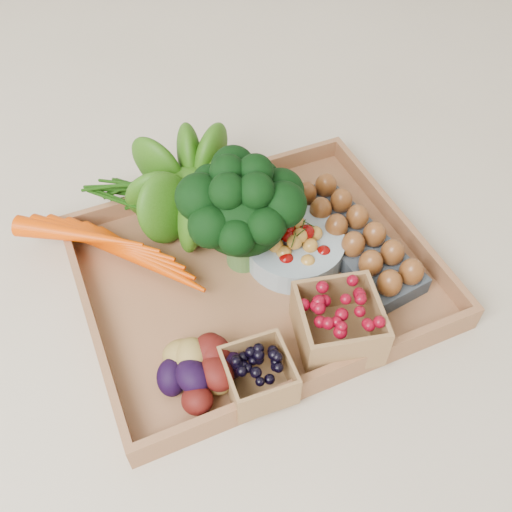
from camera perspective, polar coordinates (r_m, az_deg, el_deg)
name	(u,v)px	position (r m, az deg, el deg)	size (l,w,h in m)	color
ground	(256,279)	(0.95, 0.00, -2.34)	(4.00, 4.00, 0.00)	beige
tray	(256,276)	(0.94, 0.00, -2.06)	(0.55, 0.45, 0.01)	#9A6640
carrots	(125,248)	(0.96, -12.99, 0.74)	(0.24, 0.17, 0.06)	#E44100
lettuce	(193,181)	(0.98, -6.35, 7.48)	(0.16, 0.16, 0.16)	#1E490B
broccoli	(243,230)	(0.90, -1.31, 2.61)	(0.19, 0.19, 0.15)	black
cherry_bowl	(294,248)	(0.95, 3.86, 0.83)	(0.16, 0.16, 0.04)	#8C9EA5
egg_carton	(353,242)	(0.98, 9.68, 1.39)	(0.10, 0.28, 0.03)	#383E47
potatoes	(204,364)	(0.80, -5.23, -10.68)	(0.15, 0.15, 0.08)	#3D0C09
punnet_blackberry	(258,375)	(0.80, 0.25, -11.81)	(0.09, 0.09, 0.06)	black
punnet_raspberry	(338,323)	(0.84, 8.22, -6.66)	(0.12, 0.12, 0.08)	#680413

